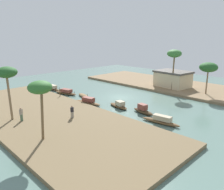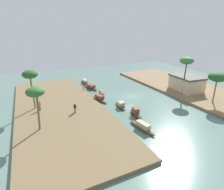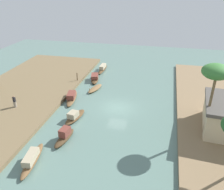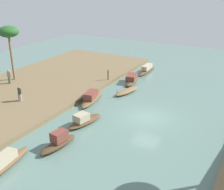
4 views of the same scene
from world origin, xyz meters
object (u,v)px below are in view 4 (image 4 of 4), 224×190
Objects in this scene: sampan_downstream_large at (4,163)px; sampan_with_tall_canopy at (132,79)px; sampan_open_hull at (58,142)px; person_on_near_bank at (20,95)px; sampan_near_left_bank at (147,69)px; sampan_midstream at (91,98)px; sampan_foreground at (84,120)px; sampan_upstream_small at (126,91)px; mooring_post at (108,75)px; person_by_mooring at (9,77)px; palm_tree_left_near at (8,33)px.

sampan_downstream_large reaches higher than sampan_with_tall_canopy.
sampan_open_hull is 9.90m from person_on_near_bank.
sampan_open_hull is 2.39× the size of person_on_near_bank.
sampan_midstream reaches higher than sampan_near_left_bank.
sampan_foreground is 0.81× the size of sampan_with_tall_canopy.
sampan_with_tall_canopy reaches higher than sampan_upstream_small.
sampan_upstream_small is (-12.95, -0.53, -0.25)m from sampan_open_hull.
mooring_post reaches higher than sampan_midstream.
person_on_near_bank is 6.14m from person_by_mooring.
sampan_foreground is at bearing 14.03° from sampan_midstream.
sampan_with_tall_canopy is at bearing -97.02° from person_on_near_bank.
sampan_midstream is 3.36× the size of person_on_near_bank.
sampan_open_hull reaches higher than sampan_near_left_bank.
person_by_mooring is (-12.00, -12.35, 0.80)m from sampan_downstream_large.
sampan_midstream is (-8.98, -2.74, -0.06)m from sampan_open_hull.
palm_tree_left_near reaches higher than sampan_midstream.
mooring_post is 0.19× the size of palm_tree_left_near.
person_on_near_bank is at bearing -148.03° from sampan_downstream_large.
sampan_near_left_bank is 4.24× the size of mooring_post.
palm_tree_left_near reaches higher than person_on_near_bank.
person_on_near_bank reaches higher than sampan_with_tall_canopy.
mooring_post is at bearing 179.01° from person_by_mooring.
palm_tree_left_near reaches higher than person_by_mooring.
sampan_with_tall_canopy is (-12.58, -1.21, 0.02)m from sampan_foreground.
palm_tree_left_near is (5.58, -10.40, 5.18)m from mooring_post.
person_by_mooring is at bearing 25.92° from palm_tree_left_near.
sampan_downstream_large is 20.79m from sampan_with_tall_canopy.
person_on_near_bank is at bearing -43.76° from sampan_with_tall_canopy.
person_on_near_bank is 11.28m from mooring_post.
palm_tree_left_near reaches higher than sampan_with_tall_canopy.
sampan_upstream_small is 2.21× the size of person_by_mooring.
palm_tree_left_near is at bearing -100.49° from person_by_mooring.
sampan_foreground reaches higher than sampan_upstream_small.
sampan_foreground is at bearing -8.31° from sampan_with_tall_canopy.
sampan_open_hull is 18.21m from palm_tree_left_near.
mooring_post is at bearing -105.68° from sampan_upstream_small.
person_by_mooring is 0.26× the size of palm_tree_left_near.
person_by_mooring is (0.96, -11.11, 0.82)m from sampan_midstream.
mooring_post is (-18.93, -2.60, 0.63)m from sampan_downstream_large.
sampan_with_tall_canopy is at bearing 127.85° from mooring_post.
sampan_near_left_bank is 17.44m from sampan_foreground.
sampan_foreground is at bearing 13.80° from sampan_upstream_small.
sampan_foreground is at bearing 165.11° from sampan_downstream_large.
sampan_downstream_large is at bearing -13.81° from sampan_open_hull.
sampan_midstream is 0.79× the size of palm_tree_left_near.
sampan_downstream_large is at bearing 7.83° from mooring_post.
mooring_post is (-6.93, 9.74, -0.17)m from person_by_mooring.
sampan_downstream_large is at bearing 44.25° from palm_tree_left_near.
sampan_near_left_bank is 3.08× the size of person_by_mooring.
sampan_downstream_large is 0.77× the size of palm_tree_left_near.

